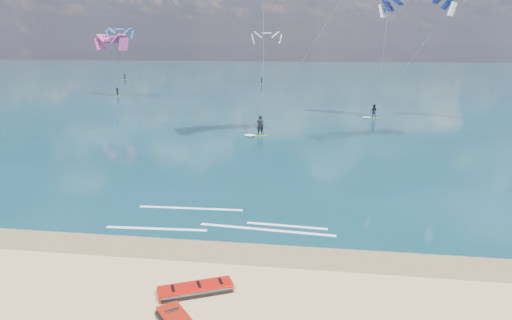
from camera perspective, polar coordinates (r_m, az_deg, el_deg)
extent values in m
plane|color=tan|center=(57.00, 0.73, 5.19)|extent=(320.00, 320.00, 0.00)
cube|color=brown|center=(22.14, -11.74, -10.65)|extent=(320.00, 2.40, 0.01)
cube|color=#0A353A|center=(120.35, 4.66, 10.14)|extent=(320.00, 200.00, 0.04)
cube|color=#B3DC19|center=(46.46, 0.51, 3.12)|extent=(1.54, 0.55, 0.07)
imported|color=black|center=(46.26, 0.51, 4.37)|extent=(0.81, 0.62, 2.01)
cylinder|color=black|center=(45.84, 0.88, 4.64)|extent=(0.62, 0.08, 0.04)
cube|color=#CFE121|center=(59.43, 14.45, 5.19)|extent=(1.33, 0.74, 0.06)
imported|color=black|center=(59.30, 14.50, 5.97)|extent=(0.91, 0.78, 1.61)
cylinder|color=black|center=(59.02, 14.82, 6.18)|extent=(0.50, 0.18, 0.04)
cube|color=white|center=(24.15, -12.35, -8.37)|extent=(5.26, 0.52, 0.01)
cube|color=white|center=(26.60, -8.15, -5.99)|extent=(6.04, 0.46, 0.01)
cube|color=white|center=(23.48, 1.33, -8.70)|extent=(7.01, 0.82, 0.01)
cube|color=white|center=(24.00, 3.86, -8.20)|extent=(4.23, 0.54, 0.01)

